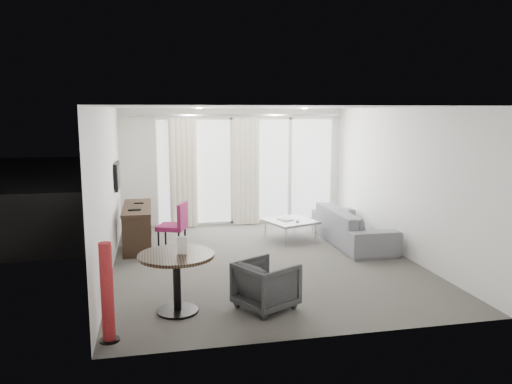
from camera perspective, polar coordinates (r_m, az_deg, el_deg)
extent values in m
cube|color=#4D4A45|center=(8.64, 0.83, -7.85)|extent=(5.00, 6.00, 0.00)
cube|color=white|center=(8.26, 0.87, 9.66)|extent=(5.00, 6.00, 0.00)
cube|color=silver|center=(8.18, -16.49, 0.14)|extent=(0.00, 6.00, 2.60)
cube|color=silver|center=(9.23, 16.17, 1.16)|extent=(0.00, 6.00, 2.60)
cube|color=silver|center=(5.52, 7.79, -3.85)|extent=(5.00, 0.00, 2.60)
cylinder|color=#FFE0B2|center=(9.70, -6.53, 9.48)|extent=(0.12, 0.12, 0.02)
cylinder|color=#FFE0B2|center=(10.12, 5.56, 9.49)|extent=(0.12, 0.12, 0.02)
cylinder|color=maroon|center=(5.83, -16.65, -10.96)|extent=(0.25, 0.25, 1.13)
imported|color=#2F2F30|center=(6.57, 1.17, -10.58)|extent=(0.93, 0.92, 0.63)
imported|color=slate|center=(9.86, 10.97, -3.83)|extent=(0.91, 2.32, 0.68)
cube|color=#4D4D50|center=(13.00, -2.27, -2.29)|extent=(5.60, 3.00, 0.12)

